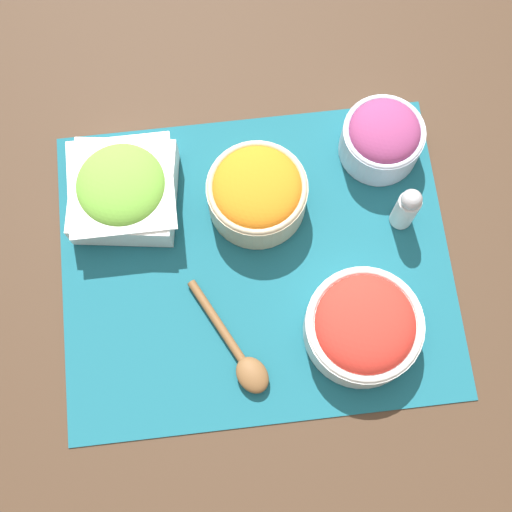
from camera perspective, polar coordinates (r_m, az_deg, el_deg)
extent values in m
plane|color=#422D1E|center=(1.01, 0.00, -0.55)|extent=(3.00, 3.00, 0.00)
cube|color=#195B6B|center=(1.01, 0.00, -0.52)|extent=(0.55, 0.45, 0.00)
cylinder|color=white|center=(0.97, 8.51, -5.72)|extent=(0.16, 0.16, 0.05)
torus|color=white|center=(0.94, 8.74, -5.41)|extent=(0.15, 0.15, 0.01)
ellipsoid|color=red|center=(0.94, 8.74, -5.41)|extent=(0.13, 0.13, 0.05)
cylinder|color=#C6B28E|center=(1.00, 0.09, 4.86)|extent=(0.14, 0.14, 0.06)
torus|color=#C6B28E|center=(0.98, 0.09, 5.52)|extent=(0.14, 0.14, 0.01)
ellipsoid|color=orange|center=(0.98, 0.09, 5.52)|extent=(0.12, 0.12, 0.04)
cylinder|color=silver|center=(1.05, 9.98, 9.05)|extent=(0.12, 0.12, 0.06)
torus|color=silver|center=(1.03, 10.26, 9.78)|extent=(0.11, 0.11, 0.01)
ellipsoid|color=#93386B|center=(1.03, 10.26, 9.78)|extent=(0.10, 0.10, 0.04)
cube|color=white|center=(1.03, -10.49, 5.03)|extent=(0.16, 0.16, 0.05)
cube|color=white|center=(1.00, -10.77, 5.61)|extent=(0.15, 0.15, 0.00)
ellipsoid|color=#6BAD38|center=(1.01, -10.75, 5.57)|extent=(0.13, 0.13, 0.05)
cylinder|color=brown|center=(0.98, -3.00, -5.48)|extent=(0.08, 0.13, 0.01)
ellipsoid|color=brown|center=(0.96, -0.29, -9.51)|extent=(0.06, 0.06, 0.02)
cylinder|color=silver|center=(1.01, 11.85, 3.57)|extent=(0.03, 0.03, 0.07)
sphere|color=#B2B2B7|center=(0.97, 12.35, 4.43)|extent=(0.03, 0.03, 0.03)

